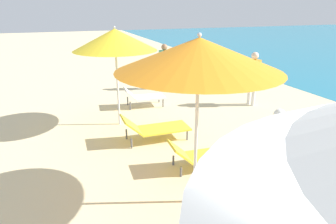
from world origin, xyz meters
TOP-DOWN VIEW (x-y plane):
  - umbrella_second at (0.13, 3.53)m, footprint 2.32×2.32m
  - lounger_second_shoreside at (0.79, 4.48)m, footprint 1.47×0.64m
  - lounger_second_inland at (1.12, 2.48)m, footprint 1.26×0.74m
  - umbrella_farthest at (-0.30, 7.27)m, footprint 2.07×2.07m
  - lounger_farthest_shoreside at (0.73, 8.52)m, footprint 1.29×0.71m
  - lounger_farthest_inland at (0.27, 6.00)m, footprint 1.58×0.67m
  - person_walking_near at (3.96, 7.46)m, footprint 0.31×0.41m
  - person_walking_mid at (2.05, 10.26)m, footprint 0.39×0.28m
  - beach_ball at (3.87, 6.00)m, footprint 0.34×0.34m

SIDE VIEW (x-z plane):
  - beach_ball at x=3.87m, z-range 0.00..0.34m
  - lounger_second_shoreside at x=0.79m, z-range -0.02..0.55m
  - lounger_farthest_inland at x=0.27m, z-range 0.00..0.63m
  - lounger_farthest_shoreside at x=0.73m, z-range 0.02..0.63m
  - lounger_second_inland at x=1.12m, z-range 0.01..0.67m
  - person_walking_near at x=3.96m, z-range 0.18..1.85m
  - person_walking_mid at x=2.05m, z-range 0.18..1.87m
  - umbrella_farthest at x=-0.30m, z-range 0.94..3.47m
  - umbrella_second at x=0.13m, z-range 1.03..3.68m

